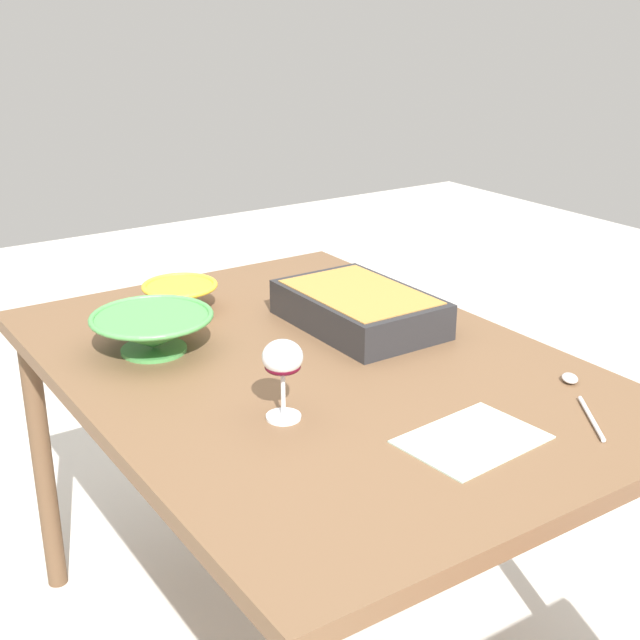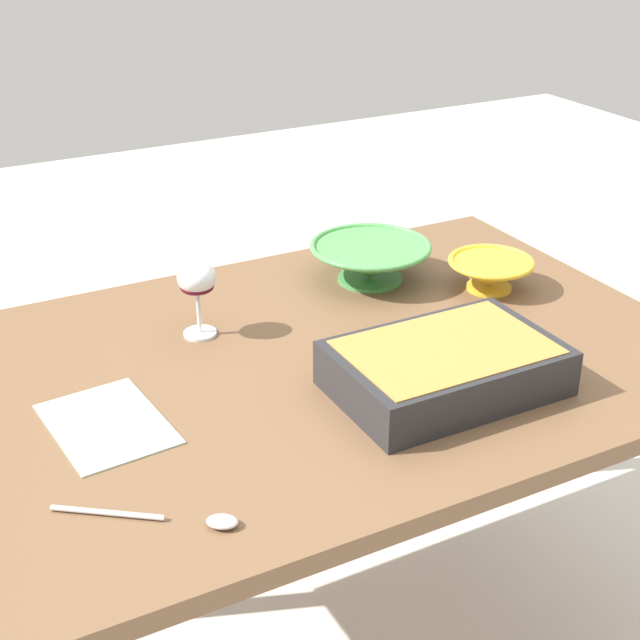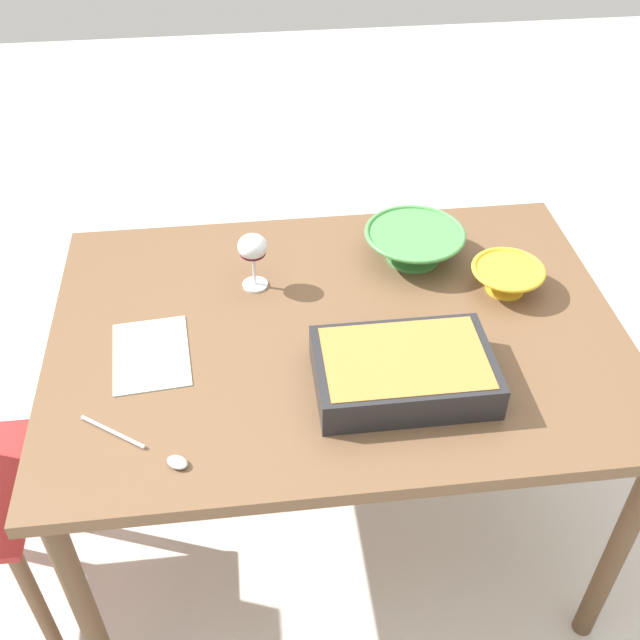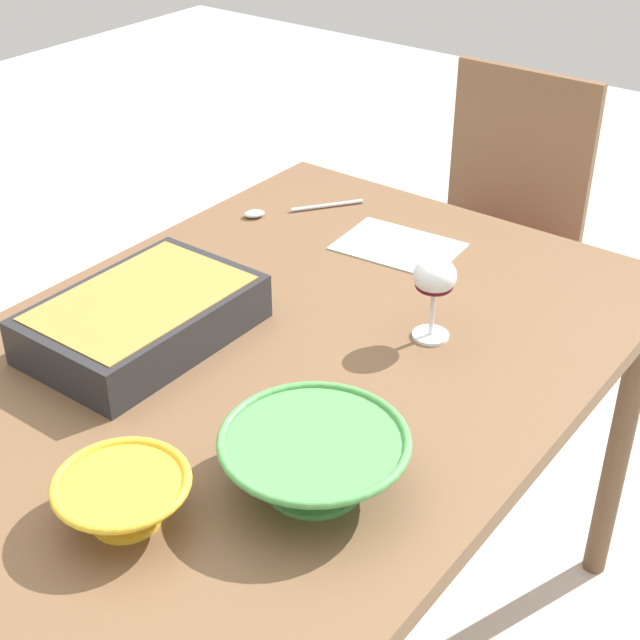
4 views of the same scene
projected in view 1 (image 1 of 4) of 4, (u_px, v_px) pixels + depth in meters
The scene contains 7 objects.
dining_table at pixel (312, 394), 1.77m from camera, with size 1.33×0.94×0.76m.
wine_glass at pixel (283, 363), 1.47m from camera, with size 0.07×0.07×0.15m.
casserole_dish at pixel (359, 307), 1.92m from camera, with size 0.37×0.25×0.08m.
mixing_bowl at pixel (180, 295), 2.02m from camera, with size 0.18×0.18×0.07m.
small_bowl at pixel (153, 330), 1.78m from camera, with size 0.26×0.26×0.08m.
serving_spoon at pixel (577, 392), 1.60m from camera, with size 0.23×0.17×0.01m.
napkin at pixel (472, 439), 1.44m from camera, with size 0.17×0.23×0.00m, color #B2CCB7.
Camera 1 is at (-1.34, 0.88, 1.46)m, focal length 48.02 mm.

